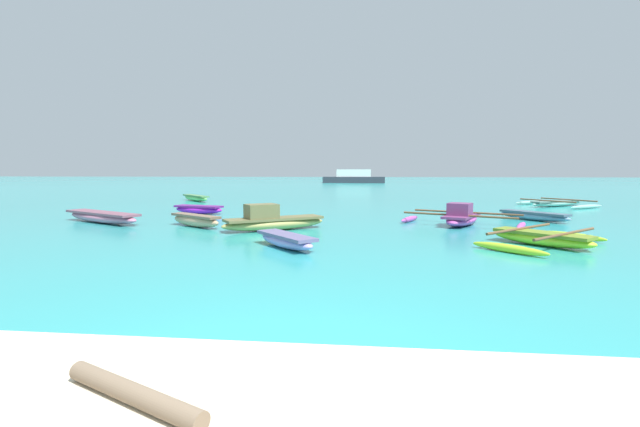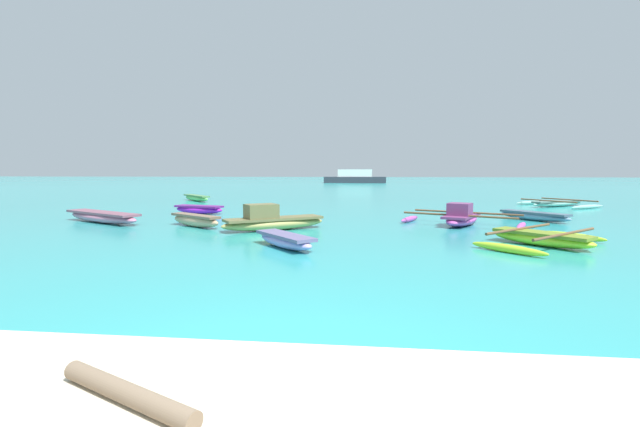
{
  "view_description": "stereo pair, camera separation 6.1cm",
  "coord_description": "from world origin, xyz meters",
  "px_view_note": "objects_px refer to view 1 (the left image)",
  "views": [
    {
      "loc": [
        0.73,
        -3.23,
        1.91
      ],
      "look_at": [
        -1.01,
        13.07,
        0.25
      ],
      "focal_mm": 24.0,
      "sensor_mm": 36.0,
      "label": 1
    },
    {
      "loc": [
        0.79,
        -3.22,
        1.91
      ],
      "look_at": [
        -1.01,
        13.07,
        0.25
      ],
      "focal_mm": 24.0,
      "sensor_mm": 36.0,
      "label": 2
    }
  ],
  "objects_px": {
    "driftwood_0": "(133,394)",
    "moored_boat_3": "(272,221)",
    "moored_boat_0": "(196,198)",
    "moored_boat_4": "(461,218)",
    "distant_ferry": "(354,177)",
    "moored_boat_5": "(557,203)",
    "moored_boat_2": "(286,240)",
    "moored_boat_1": "(199,209)",
    "moored_boat_8": "(102,217)",
    "moored_boat_9": "(196,220)",
    "moored_boat_7": "(534,215)",
    "moored_boat_6": "(542,238)"
  },
  "relations": [
    {
      "from": "moored_boat_2",
      "to": "moored_boat_8",
      "type": "height_order",
      "value": "moored_boat_8"
    },
    {
      "from": "moored_boat_5",
      "to": "moored_boat_9",
      "type": "bearing_deg",
      "value": 179.23
    },
    {
      "from": "moored_boat_1",
      "to": "moored_boat_5",
      "type": "height_order",
      "value": "moored_boat_5"
    },
    {
      "from": "moored_boat_0",
      "to": "moored_boat_4",
      "type": "bearing_deg",
      "value": 9.18
    },
    {
      "from": "moored_boat_4",
      "to": "moored_boat_8",
      "type": "relative_size",
      "value": 1.07
    },
    {
      "from": "moored_boat_0",
      "to": "moored_boat_2",
      "type": "xyz_separation_m",
      "value": [
        8.59,
        -15.32,
        -0.01
      ]
    },
    {
      "from": "moored_boat_4",
      "to": "moored_boat_2",
      "type": "bearing_deg",
      "value": 158.99
    },
    {
      "from": "driftwood_0",
      "to": "moored_boat_3",
      "type": "bearing_deg",
      "value": 96.61
    },
    {
      "from": "moored_boat_0",
      "to": "moored_boat_3",
      "type": "distance_m",
      "value": 14.45
    },
    {
      "from": "moored_boat_1",
      "to": "moored_boat_6",
      "type": "xyz_separation_m",
      "value": [
        11.8,
        -6.81,
        -0.02
      ]
    },
    {
      "from": "moored_boat_6",
      "to": "moored_boat_8",
      "type": "height_order",
      "value": "moored_boat_6"
    },
    {
      "from": "moored_boat_3",
      "to": "moored_boat_9",
      "type": "xyz_separation_m",
      "value": [
        -2.76,
        0.52,
        -0.07
      ]
    },
    {
      "from": "moored_boat_7",
      "to": "distant_ferry",
      "type": "bearing_deg",
      "value": 151.9
    },
    {
      "from": "moored_boat_3",
      "to": "moored_boat_6",
      "type": "height_order",
      "value": "moored_boat_3"
    },
    {
      "from": "moored_boat_1",
      "to": "moored_boat_9",
      "type": "height_order",
      "value": "moored_boat_9"
    },
    {
      "from": "moored_boat_5",
      "to": "moored_boat_6",
      "type": "xyz_separation_m",
      "value": [
        -5.67,
        -12.59,
        0.02
      ]
    },
    {
      "from": "moored_boat_1",
      "to": "moored_boat_2",
      "type": "distance_m",
      "value": 9.46
    },
    {
      "from": "moored_boat_0",
      "to": "moored_boat_8",
      "type": "relative_size",
      "value": 0.69
    },
    {
      "from": "moored_boat_0",
      "to": "moored_boat_2",
      "type": "bearing_deg",
      "value": -14.66
    },
    {
      "from": "moored_boat_4",
      "to": "moored_boat_5",
      "type": "relative_size",
      "value": 1.03
    },
    {
      "from": "moored_boat_7",
      "to": "moored_boat_1",
      "type": "bearing_deg",
      "value": -132.23
    },
    {
      "from": "moored_boat_7",
      "to": "driftwood_0",
      "type": "height_order",
      "value": "moored_boat_7"
    },
    {
      "from": "moored_boat_5",
      "to": "moored_boat_8",
      "type": "distance_m",
      "value": 21.81
    },
    {
      "from": "driftwood_0",
      "to": "distant_ferry",
      "type": "relative_size",
      "value": 0.15
    },
    {
      "from": "moored_boat_2",
      "to": "moored_boat_3",
      "type": "bearing_deg",
      "value": 157.97
    },
    {
      "from": "moored_boat_5",
      "to": "distant_ferry",
      "type": "xyz_separation_m",
      "value": [
        -11.96,
        41.53,
        0.67
      ]
    },
    {
      "from": "moored_boat_5",
      "to": "moored_boat_7",
      "type": "bearing_deg",
      "value": -151.64
    },
    {
      "from": "moored_boat_4",
      "to": "moored_boat_9",
      "type": "height_order",
      "value": "moored_boat_4"
    },
    {
      "from": "moored_boat_9",
      "to": "driftwood_0",
      "type": "xyz_separation_m",
      "value": [
        3.96,
        -10.9,
        -0.03
      ]
    },
    {
      "from": "driftwood_0",
      "to": "distant_ferry",
      "type": "xyz_separation_m",
      "value": [
        -0.05,
        62.46,
        0.64
      ]
    },
    {
      "from": "moored_boat_3",
      "to": "moored_boat_6",
      "type": "bearing_deg",
      "value": -49.28
    },
    {
      "from": "moored_boat_1",
      "to": "moored_boat_7",
      "type": "xyz_separation_m",
      "value": [
        13.73,
        -1.08,
        -0.02
      ]
    },
    {
      "from": "moored_boat_3",
      "to": "moored_boat_8",
      "type": "xyz_separation_m",
      "value": [
        -6.62,
        1.27,
        -0.08
      ]
    },
    {
      "from": "moored_boat_8",
      "to": "driftwood_0",
      "type": "relative_size",
      "value": 2.84
    },
    {
      "from": "moored_boat_0",
      "to": "moored_boat_3",
      "type": "bearing_deg",
      "value": -12.31
    },
    {
      "from": "moored_boat_1",
      "to": "moored_boat_6",
      "type": "relative_size",
      "value": 0.66
    },
    {
      "from": "moored_boat_4",
      "to": "distant_ferry",
      "type": "xyz_separation_m",
      "value": [
        -5.15,
        50.19,
        0.57
      ]
    },
    {
      "from": "moored_boat_0",
      "to": "moored_boat_6",
      "type": "distance_m",
      "value": 20.77
    },
    {
      "from": "moored_boat_6",
      "to": "driftwood_0",
      "type": "height_order",
      "value": "moored_boat_6"
    },
    {
      "from": "moored_boat_5",
      "to": "moored_boat_8",
      "type": "relative_size",
      "value": 1.04
    },
    {
      "from": "moored_boat_6",
      "to": "moored_boat_9",
      "type": "distance_m",
      "value": 10.52
    },
    {
      "from": "moored_boat_4",
      "to": "moored_boat_6",
      "type": "relative_size",
      "value": 1.15
    },
    {
      "from": "moored_boat_0",
      "to": "moored_boat_9",
      "type": "bearing_deg",
      "value": -21.7
    },
    {
      "from": "moored_boat_4",
      "to": "moored_boat_5",
      "type": "height_order",
      "value": "moored_boat_4"
    },
    {
      "from": "moored_boat_1",
      "to": "moored_boat_5",
      "type": "bearing_deg",
      "value": 33.64
    },
    {
      "from": "moored_boat_2",
      "to": "moored_boat_6",
      "type": "bearing_deg",
      "value": 58.12
    },
    {
      "from": "moored_boat_4",
      "to": "moored_boat_5",
      "type": "bearing_deg",
      "value": -12.14
    },
    {
      "from": "distant_ferry",
      "to": "moored_boat_9",
      "type": "bearing_deg",
      "value": -94.34
    },
    {
      "from": "driftwood_0",
      "to": "distant_ferry",
      "type": "height_order",
      "value": "distant_ferry"
    },
    {
      "from": "moored_boat_2",
      "to": "moored_boat_8",
      "type": "bearing_deg",
      "value": -159.94
    }
  ]
}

